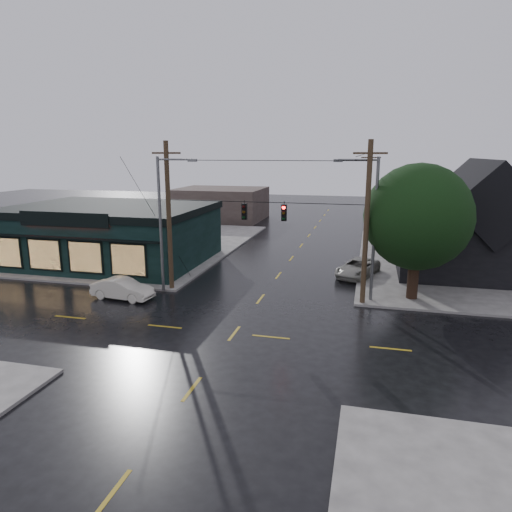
% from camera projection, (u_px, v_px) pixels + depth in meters
% --- Properties ---
extents(ground_plane, '(160.00, 160.00, 0.00)m').
position_uv_depth(ground_plane, '(234.00, 333.00, 24.23)').
color(ground_plane, black).
extents(sidewalk_nw, '(28.00, 28.00, 0.15)m').
position_uv_depth(sidewalk_nw, '(107.00, 243.00, 47.85)').
color(sidewalk_nw, '#5E5C58').
rests_on(sidewalk_nw, ground).
extents(pizza_shop, '(16.30, 12.34, 4.90)m').
position_uv_depth(pizza_shop, '(111.00, 233.00, 39.45)').
color(pizza_shop, black).
rests_on(pizza_shop, ground).
extents(ne_building, '(12.60, 11.60, 8.75)m').
position_uv_depth(ne_building, '(479.00, 216.00, 35.77)').
color(ne_building, black).
rests_on(ne_building, ground).
extents(corner_tree, '(6.69, 6.69, 8.65)m').
position_uv_depth(corner_tree, '(418.00, 217.00, 28.48)').
color(corner_tree, black).
rests_on(corner_tree, ground).
extents(utility_pole_nw, '(2.00, 0.32, 10.15)m').
position_uv_depth(utility_pole_nw, '(172.00, 290.00, 31.91)').
color(utility_pole_nw, '#342417').
rests_on(utility_pole_nw, ground).
extents(utility_pole_ne, '(2.00, 0.32, 10.15)m').
position_uv_depth(utility_pole_ne, '(362.00, 304.00, 28.84)').
color(utility_pole_ne, '#342417').
rests_on(utility_pole_ne, ground).
extents(utility_pole_far_a, '(2.00, 0.32, 9.65)m').
position_uv_depth(utility_pole_far_a, '(366.00, 241.00, 49.18)').
color(utility_pole_far_a, '#342417').
rests_on(utility_pole_far_a, ground).
extents(utility_pole_far_b, '(2.00, 0.32, 9.15)m').
position_uv_depth(utility_pole_far_b, '(368.00, 216.00, 68.09)').
color(utility_pole_far_b, '#342417').
rests_on(utility_pole_far_b, ground).
extents(utility_pole_far_c, '(2.00, 0.32, 9.15)m').
position_uv_depth(utility_pole_far_c, '(369.00, 202.00, 87.01)').
color(utility_pole_far_c, '#342417').
rests_on(utility_pole_far_c, ground).
extents(span_signal_assembly, '(13.00, 0.48, 1.23)m').
position_uv_depth(span_signal_assembly, '(264.00, 212.00, 29.08)').
color(span_signal_assembly, black).
rests_on(span_signal_assembly, ground).
extents(streetlight_nw, '(5.40, 0.30, 9.15)m').
position_uv_depth(streetlight_nw, '(164.00, 292.00, 31.32)').
color(streetlight_nw, '#5C5F61').
rests_on(streetlight_nw, ground).
extents(streetlight_ne, '(5.40, 0.30, 9.15)m').
position_uv_depth(streetlight_ne, '(370.00, 302.00, 29.39)').
color(streetlight_ne, '#5C5F61').
rests_on(streetlight_ne, ground).
extents(bg_building_west, '(12.00, 10.00, 4.40)m').
position_uv_depth(bg_building_west, '(221.00, 204.00, 64.88)').
color(bg_building_west, '#3E312D').
rests_on(bg_building_west, ground).
extents(bg_building_east, '(14.00, 12.00, 5.60)m').
position_uv_depth(bg_building_east, '(440.00, 201.00, 62.38)').
color(bg_building_east, '#2B2C31').
rests_on(bg_building_east, ground).
extents(sedan_cream, '(4.28, 1.85, 1.37)m').
position_uv_depth(sedan_cream, '(122.00, 289.00, 29.80)').
color(sedan_cream, beige).
rests_on(sedan_cream, ground).
extents(suv_silver, '(3.72, 5.39, 1.37)m').
position_uv_depth(suv_silver, '(358.00, 268.00, 35.16)').
color(suv_silver, gray).
rests_on(suv_silver, ground).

